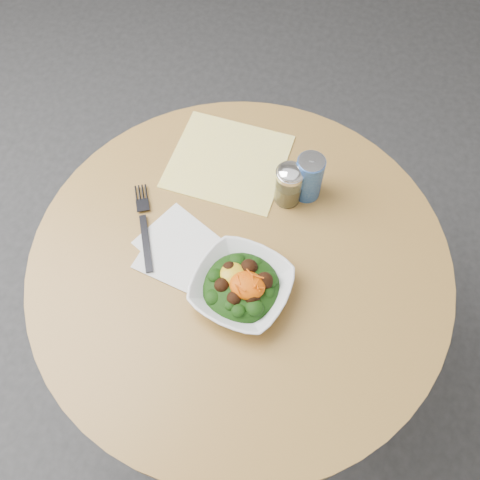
{
  "coord_description": "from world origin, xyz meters",
  "views": [
    {
      "loc": [
        0.15,
        -0.49,
        1.76
      ],
      "look_at": [
        -0.0,
        0.01,
        0.81
      ],
      "focal_mm": 40.0,
      "sensor_mm": 36.0,
      "label": 1
    }
  ],
  "objects": [
    {
      "name": "salad_bowl",
      "position": [
        0.02,
        -0.07,
        0.78
      ],
      "size": [
        0.23,
        0.23,
        0.07
      ],
      "color": "silver",
      "rests_on": "table"
    },
    {
      "name": "ground",
      "position": [
        0.0,
        0.0,
        0.0
      ],
      "size": [
        6.0,
        6.0,
        0.0
      ],
      "primitive_type": "plane",
      "color": "#2B2B2D",
      "rests_on": "ground"
    },
    {
      "name": "table",
      "position": [
        0.0,
        0.0,
        0.55
      ],
      "size": [
        0.9,
        0.9,
        0.75
      ],
      "color": "black",
      "rests_on": "ground"
    },
    {
      "name": "paper_napkins",
      "position": [
        -0.14,
        -0.01,
        0.75
      ],
      "size": [
        0.18,
        0.2,
        0.0
      ],
      "color": "silver",
      "rests_on": "table"
    },
    {
      "name": "fork",
      "position": [
        -0.23,
        0.02,
        0.76
      ],
      "size": [
        0.12,
        0.21,
        0.0
      ],
      "color": "black",
      "rests_on": "table"
    },
    {
      "name": "cloth_napkin",
      "position": [
        -0.1,
        0.24,
        0.75
      ],
      "size": [
        0.27,
        0.25,
        0.0
      ],
      "primitive_type": "cube",
      "rotation": [
        0.0,
        0.0,
        -0.03
      ],
      "color": "yellow",
      "rests_on": "table"
    },
    {
      "name": "spice_shaker",
      "position": [
        0.06,
        0.18,
        0.81
      ],
      "size": [
        0.06,
        0.06,
        0.11
      ],
      "color": "silver",
      "rests_on": "table"
    },
    {
      "name": "beverage_can",
      "position": [
        0.1,
        0.21,
        0.81
      ],
      "size": [
        0.06,
        0.06,
        0.12
      ],
      "color": "navy",
      "rests_on": "table"
    }
  ]
}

